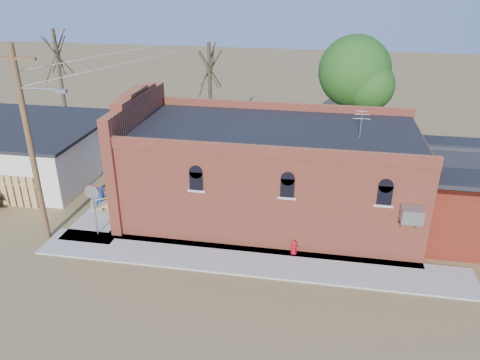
% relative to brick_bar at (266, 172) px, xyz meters
% --- Properties ---
extents(ground, '(120.00, 120.00, 0.00)m').
position_rel_brick_bar_xyz_m(ground, '(-1.64, -5.49, -2.34)').
color(ground, olive).
rests_on(ground, ground).
extents(sidewalk_south, '(19.00, 2.20, 0.08)m').
position_rel_brick_bar_xyz_m(sidewalk_south, '(-0.14, -4.59, -2.30)').
color(sidewalk_south, '#9E9991').
rests_on(sidewalk_south, ground).
extents(sidewalk_west, '(2.60, 10.00, 0.08)m').
position_rel_brick_bar_xyz_m(sidewalk_west, '(-7.94, 0.51, -2.30)').
color(sidewalk_west, '#9E9991').
rests_on(sidewalk_west, ground).
extents(brick_bar, '(16.40, 7.97, 6.30)m').
position_rel_brick_bar_xyz_m(brick_bar, '(0.00, 0.00, 0.00)').
color(brick_bar, '#C1543A').
rests_on(brick_bar, ground).
extents(red_shed, '(5.40, 6.40, 4.30)m').
position_rel_brick_bar_xyz_m(red_shed, '(9.86, 0.01, -0.07)').
color(red_shed, '#611D10').
rests_on(red_shed, ground).
extents(utility_pole, '(3.12, 0.26, 9.00)m').
position_rel_brick_bar_xyz_m(utility_pole, '(-9.79, -4.29, 2.43)').
color(utility_pole, '#553522').
rests_on(utility_pole, ground).
extents(tree_bare_near, '(2.80, 2.80, 7.65)m').
position_rel_brick_bar_xyz_m(tree_bare_near, '(-4.64, 7.51, 3.62)').
color(tree_bare_near, '#3F3324').
rests_on(tree_bare_near, ground).
extents(tree_bare_far, '(2.80, 2.80, 8.16)m').
position_rel_brick_bar_xyz_m(tree_bare_far, '(-15.64, 8.51, 4.02)').
color(tree_bare_far, '#3F3324').
rests_on(tree_bare_far, ground).
extents(tree_leafy, '(4.40, 4.40, 8.15)m').
position_rel_brick_bar_xyz_m(tree_leafy, '(4.36, 8.01, 3.59)').
color(tree_leafy, '#3F3324').
rests_on(tree_leafy, ground).
extents(fire_hydrant, '(0.36, 0.33, 0.65)m').
position_rel_brick_bar_xyz_m(fire_hydrant, '(1.78, -3.70, -1.94)').
color(fire_hydrant, '#B20A19').
rests_on(fire_hydrant, sidewalk_south).
extents(stop_sign, '(0.71, 0.13, 2.60)m').
position_rel_brick_bar_xyz_m(stop_sign, '(-7.59, -3.69, -0.26)').
color(stop_sign, gray).
rests_on(stop_sign, sidewalk_south).
extents(trash_barrel, '(0.66, 0.66, 0.82)m').
position_rel_brick_bar_xyz_m(trash_barrel, '(-8.94, -0.65, -1.85)').
color(trash_barrel, navy).
rests_on(trash_barrel, sidewalk_west).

